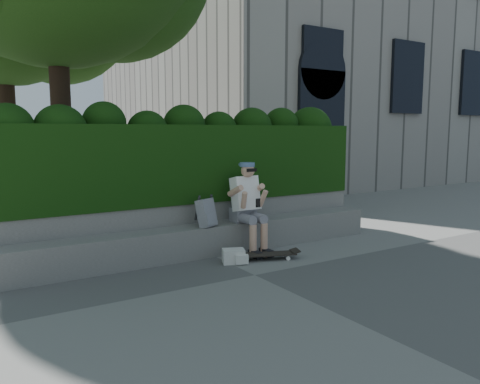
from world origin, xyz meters
TOP-DOWN VIEW (x-y plane):
  - ground at (0.00, 0.00)m, footprint 80.00×80.00m
  - bench_ledge at (0.00, 1.25)m, footprint 6.00×0.45m
  - planter_wall at (0.00, 1.73)m, footprint 6.00×0.50m
  - hedge at (0.00, 1.95)m, footprint 6.00×1.00m
  - person at (0.58, 1.07)m, footprint 0.40×0.76m
  - skateboard at (0.54, 0.53)m, footprint 0.91×0.53m
  - backpack_plaid at (-0.09, 1.15)m, footprint 0.32×0.26m
  - backpack_ground at (0.06, 0.63)m, footprint 0.37×0.32m

SIDE VIEW (x-z plane):
  - ground at x=0.00m, z-range 0.00..0.00m
  - skateboard at x=0.54m, z-range 0.03..0.12m
  - backpack_ground at x=0.06m, z-range 0.00..0.20m
  - bench_ledge at x=0.00m, z-range 0.00..0.45m
  - planter_wall at x=0.00m, z-range 0.00..0.75m
  - backpack_plaid at x=-0.09m, z-range 0.45..0.86m
  - person at x=0.58m, z-range 0.06..1.44m
  - hedge at x=0.00m, z-range 0.75..1.95m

